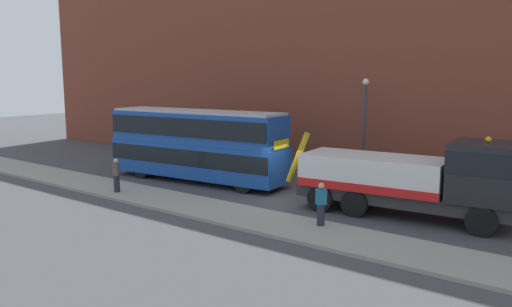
% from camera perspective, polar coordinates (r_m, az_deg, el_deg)
% --- Properties ---
extents(ground_plane, '(120.00, 120.00, 0.00)m').
position_cam_1_polar(ground_plane, '(24.67, 4.05, -5.14)').
color(ground_plane, '#424247').
extents(near_kerb, '(60.00, 2.80, 0.15)m').
position_cam_1_polar(near_kerb, '(21.37, -2.13, -7.15)').
color(near_kerb, gray).
rests_on(near_kerb, ground_plane).
extents(building_facade, '(60.00, 1.50, 16.00)m').
position_cam_1_polar(building_facade, '(30.43, 11.93, 12.66)').
color(building_facade, brown).
rests_on(building_facade, ground_plane).
extents(recovery_tow_truck, '(10.23, 3.43, 3.67)m').
position_cam_1_polar(recovery_tow_truck, '(21.90, 17.73, -2.63)').
color(recovery_tow_truck, '#2D2D2D').
rests_on(recovery_tow_truck, ground_plane).
extents(double_decker_bus, '(11.19, 3.52, 4.06)m').
position_cam_1_polar(double_decker_bus, '(28.38, -6.85, 1.26)').
color(double_decker_bus, '#19479E').
rests_on(double_decker_bus, ground_plane).
extents(pedestrian_onlooker, '(0.44, 0.48, 1.71)m').
position_cam_1_polar(pedestrian_onlooker, '(26.09, -15.73, -2.46)').
color(pedestrian_onlooker, '#232333').
rests_on(pedestrian_onlooker, near_kerb).
extents(pedestrian_bystander, '(0.47, 0.47, 1.71)m').
position_cam_1_polar(pedestrian_bystander, '(19.72, 7.47, -5.85)').
color(pedestrian_bystander, '#232333').
rests_on(pedestrian_bystander, near_kerb).
extents(street_lamp, '(0.36, 0.36, 5.83)m').
position_cam_1_polar(street_lamp, '(27.88, 12.34, 3.55)').
color(street_lamp, '#38383D').
rests_on(street_lamp, ground_plane).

